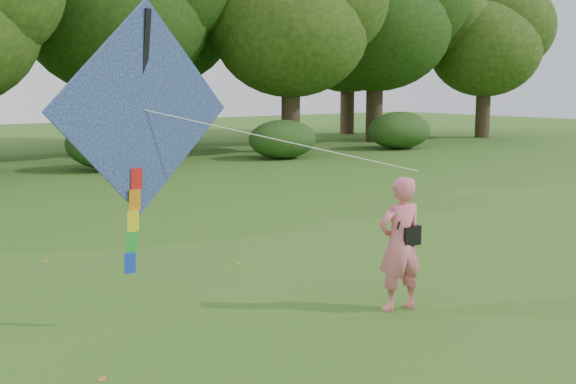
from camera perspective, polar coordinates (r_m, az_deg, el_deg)
ground at (r=10.03m, az=13.15°, el=-9.20°), size 100.00×100.00×0.00m
man_kite_flyer at (r=9.74m, az=8.83°, el=-4.08°), size 0.73×0.56×1.81m
crossbody_bag at (r=9.78m, az=9.45°, el=-3.33°), size 0.43×0.20×0.71m
flying_kite at (r=8.94m, az=-11.41°, el=6.15°), size 4.52×1.75×3.31m
tree_line at (r=30.45m, az=-20.04°, el=12.92°), size 54.70×15.30×9.48m
shrub_band at (r=24.69m, az=-21.17°, el=2.96°), size 39.15×3.22×1.88m
fallen_leaves at (r=13.40m, az=-11.10°, el=-4.60°), size 11.39×7.96×0.01m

